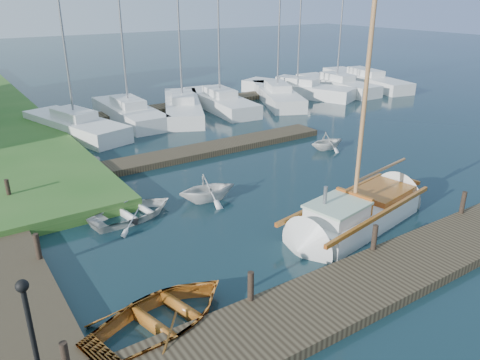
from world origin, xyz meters
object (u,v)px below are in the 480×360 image
mooring_post_0 (66,359)px  marina_boat_0 (75,124)px  mooring_post_3 (463,202)px  mooring_post_5 (8,190)px  mooring_post_1 (251,286)px  marina_boat_2 (183,105)px  sailboat (359,214)px  mooring_post_2 (374,237)px  marina_boat_3 (220,100)px  mooring_post_4 (37,246)px  marina_boat_1 (129,111)px  tender_b (207,186)px  lamp_post (29,320)px  marina_boat_6 (337,84)px  marina_boat_4 (277,94)px  tender_a (133,210)px  tender_d (327,140)px  marina_boat_5 (297,88)px  marina_boat_7 (365,79)px

mooring_post_0 → marina_boat_0: (5.28, 18.50, -0.13)m
mooring_post_3 → mooring_post_5: size_ratio=1.00×
mooring_post_1 → marina_boat_2: (7.98, 19.33, -0.13)m
sailboat → marina_boat_2: 17.62m
mooring_post_2 → marina_boat_3: (6.32, 19.30, -0.12)m
mooring_post_4 → marina_boat_1: 16.98m
mooring_post_5 → mooring_post_1: bearing=-68.2°
sailboat → tender_b: bearing=116.5°
lamp_post → tender_b: 9.90m
mooring_post_5 → tender_b: 7.37m
marina_boat_6 → mooring_post_4: bearing=121.0°
mooring_post_4 → mooring_post_5: bearing=90.0°
mooring_post_2 → marina_boat_0: bearing=101.4°
sailboat → marina_boat_0: marina_boat_0 is taller
marina_boat_4 → marina_boat_6: (6.55, 0.59, 0.00)m
sailboat → marina_boat_3: (4.97, 17.46, 0.23)m
mooring_post_5 → marina_boat_2: bearing=37.9°
tender_a → marina_boat_4: 20.11m
mooring_post_3 → tender_d: bearing=78.6°
mooring_post_0 → mooring_post_3: same height
lamp_post → marina_boat_5: (23.12, 19.75, -1.30)m
mooring_post_0 → sailboat: bearing=10.1°
mooring_post_4 → marina_boat_7: bearing=26.5°
marina_boat_7 → marina_boat_5: bearing=101.1°
mooring_post_3 → tender_b: size_ratio=0.36×
marina_boat_2 → marina_boat_4: (7.45, -0.52, 0.00)m
mooring_post_4 → tender_d: mooring_post_4 is taller
mooring_post_2 → marina_boat_3: size_ratio=0.07×
marina_boat_3 → marina_boat_7: bearing=-82.5°
tender_a → marina_boat_5: bearing=-64.3°
tender_d → marina_boat_4: marina_boat_4 is taller
mooring_post_0 → marina_boat_6: (26.49, 19.39, -0.13)m
marina_boat_1 → sailboat: bearing=-175.5°
lamp_post → marina_boat_0: (5.78, 18.50, -1.30)m
mooring_post_4 → tender_a: (3.47, 1.58, -0.38)m
mooring_post_5 → tender_d: bearing=-5.6°
sailboat → marina_boat_2: marina_boat_2 is taller
mooring_post_5 → marina_boat_1: size_ratio=0.08×
tender_a → marina_boat_0: (1.31, 11.93, 0.24)m
mooring_post_1 → tender_b: tender_b is taller
mooring_post_1 → marina_boat_3: marina_boat_3 is taller
marina_boat_0 → marina_boat_2: size_ratio=0.93×
mooring_post_5 → marina_boat_1: bearing=49.1°
sailboat → marina_boat_6: bearing=37.0°
mooring_post_0 → mooring_post_4: size_ratio=1.00×
mooring_post_1 → mooring_post_3: same height
sailboat → marina_boat_2: bearing=72.7°
mooring_post_0 → tender_d: bearing=29.4°
tender_d → marina_boat_3: marina_boat_3 is taller
marina_boat_3 → tender_a: bearing=143.8°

